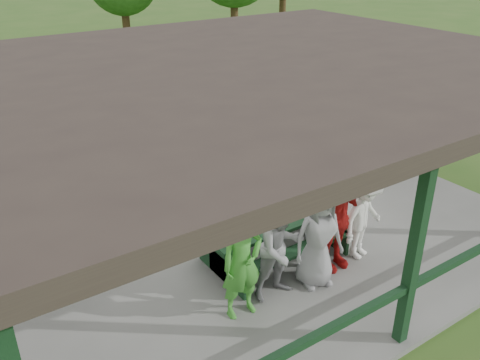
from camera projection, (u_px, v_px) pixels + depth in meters
ground at (246, 229)px, 10.07m from camera, size 90.00×90.00×0.00m
concrete_slab at (246, 226)px, 10.05m from camera, size 10.00×8.00×0.10m
pavilion_structure at (247, 70)px, 8.69m from camera, size 10.60×8.60×3.24m
picnic_table_near at (275, 234)px, 8.81m from camera, size 2.56×1.39×0.75m
picnic_table_far at (222, 188)px, 10.39m from camera, size 2.66×1.39×0.75m
table_setting at (276, 217)px, 8.72m from camera, size 2.40×0.45×0.10m
contestant_green at (242, 262)px, 7.31m from camera, size 0.68×0.47×1.81m
contestant_grey_left at (281, 248)px, 7.73m from camera, size 0.85×0.67×1.71m
contestant_grey_mid at (318, 237)px, 7.99m from camera, size 0.94×0.71×1.73m
contestant_red at (336, 220)px, 8.38m from camera, size 1.08×0.47×1.83m
contestant_white_fedora at (364, 217)px, 8.72m from camera, size 1.11×0.78×1.62m
spectator_lblue at (180, 163)px, 10.61m from camera, size 1.65×0.99×1.70m
spectator_blue at (120, 168)px, 10.51m from camera, size 0.64×0.47×1.61m
spectator_grey at (271, 147)px, 11.72m from camera, size 0.79×0.66×1.45m
pickup_truck at (143, 91)px, 16.42m from camera, size 5.27×2.95×1.39m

